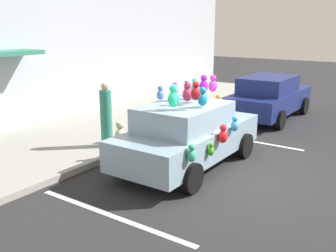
{
  "coord_description": "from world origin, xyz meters",
  "views": [
    {
      "loc": [
        -7.6,
        -3.4,
        3.33
      ],
      "look_at": [
        -0.07,
        1.81,
        0.9
      ],
      "focal_mm": 41.07,
      "sensor_mm": 36.0,
      "label": 1
    }
  ],
  "objects_px": {
    "teddy_bear_on_sidewalk": "(120,132)",
    "pedestrian_near_shopfront": "(106,117)",
    "plush_covered_car": "(188,133)",
    "parked_sedan_behind": "(269,97)"
  },
  "relations": [
    {
      "from": "plush_covered_car",
      "to": "pedestrian_near_shopfront",
      "type": "relative_size",
      "value": 2.45
    },
    {
      "from": "teddy_bear_on_sidewalk",
      "to": "pedestrian_near_shopfront",
      "type": "relative_size",
      "value": 0.36
    },
    {
      "from": "plush_covered_car",
      "to": "pedestrian_near_shopfront",
      "type": "bearing_deg",
      "value": 97.34
    },
    {
      "from": "plush_covered_car",
      "to": "parked_sedan_behind",
      "type": "xyz_separation_m",
      "value": [
        5.85,
        0.17,
        -0.03
      ]
    },
    {
      "from": "plush_covered_car",
      "to": "parked_sedan_behind",
      "type": "distance_m",
      "value": 5.85
    },
    {
      "from": "plush_covered_car",
      "to": "pedestrian_near_shopfront",
      "type": "distance_m",
      "value": 2.39
    },
    {
      "from": "plush_covered_car",
      "to": "parked_sedan_behind",
      "type": "relative_size",
      "value": 0.96
    },
    {
      "from": "teddy_bear_on_sidewalk",
      "to": "pedestrian_near_shopfront",
      "type": "xyz_separation_m",
      "value": [
        -0.45,
        0.07,
        0.52
      ]
    },
    {
      "from": "parked_sedan_behind",
      "to": "pedestrian_near_shopfront",
      "type": "xyz_separation_m",
      "value": [
        -6.16,
        2.19,
        0.17
      ]
    },
    {
      "from": "pedestrian_near_shopfront",
      "to": "teddy_bear_on_sidewalk",
      "type": "bearing_deg",
      "value": -8.42
    }
  ]
}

